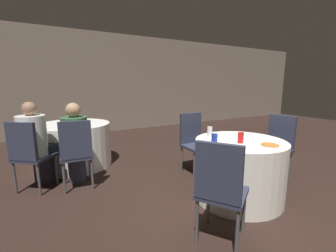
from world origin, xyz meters
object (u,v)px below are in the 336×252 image
bottle_far (71,116)px  chair_far_southwest (28,151)px  chair_near_southwest (220,185)px  chair_far_south (76,149)px  table_far (75,145)px  pizza_plate_near (270,145)px  soda_can_silver (210,131)px  chair_near_north (194,138)px  chair_near_east (278,142)px  person_green_jacket (76,144)px  person_white_shirt (37,145)px  soda_can_blue (214,139)px  soda_can_red (241,138)px  table_near (239,169)px

bottle_far → chair_far_southwest: bearing=-122.3°
chair_near_southwest → chair_far_south: 1.94m
table_far → bottle_far: bearing=91.9°
chair_far_south → bottle_far: (0.09, 1.20, 0.27)m
pizza_plate_near → soda_can_silver: 0.74m
chair_near_north → bottle_far: 2.18m
chair_near_east → person_green_jacket: (-2.62, 1.21, 0.02)m
chair_near_southwest → chair_near_north: same height
person_white_shirt → soda_can_blue: (1.73, -1.52, 0.19)m
chair_near_north → soda_can_silver: bearing=73.8°
person_green_jacket → bottle_far: 1.07m
person_white_shirt → bottle_far: (0.52, 0.86, 0.23)m
person_white_shirt → pizza_plate_near: 2.90m
chair_near_east → chair_near_southwest: 1.86m
chair_near_southwest → bottle_far: bearing=161.9°
chair_far_south → table_far: bearing=90.0°
chair_near_southwest → bottle_far: size_ratio=4.66×
chair_near_east → chair_near_north: 1.24m
chair_near_north → bottle_far: chair_near_north is taller
table_far → bottle_far: (-0.01, 0.19, 0.46)m
chair_near_southwest → soda_can_red: bearing=88.8°
table_near → chair_far_south: size_ratio=1.14×
chair_near_east → soda_can_red: size_ratio=7.71×
person_green_jacket → chair_near_north: bearing=-8.3°
table_near → table_far: 2.72m
person_green_jacket → bottle_far: size_ratio=5.72×
chair_near_north → chair_far_south: bearing=-7.8°
table_far → pizza_plate_near: bearing=-56.2°
chair_near_southwest → soda_can_blue: bearing=110.2°
chair_near_southwest → bottle_far: (-0.82, 2.92, 0.27)m
chair_near_southwest → soda_can_silver: size_ratio=7.71×
chair_near_north → soda_can_red: 1.06m
chair_near_north → soda_can_blue: chair_near_north is taller
soda_can_blue → bottle_far: 2.67m
table_far → soda_can_red: (1.51, -2.28, 0.42)m
table_near → pizza_plate_near: size_ratio=4.93×
table_far → soda_can_silver: 2.37m
soda_can_blue → table_far: bearing=118.8°
chair_near_east → table_near: bearing=90.0°
chair_near_east → chair_far_south: same height
soda_can_blue → soda_can_silver: bearing=57.2°
table_near → chair_near_east: bearing=8.8°
chair_near_east → bottle_far: chair_near_east is taller
soda_can_silver → chair_far_southwest: bearing=153.4°
chair_far_southwest → bottle_far: (0.63, 0.99, 0.27)m
soda_can_blue → chair_far_southwest: bearing=142.8°
chair_far_south → pizza_plate_near: size_ratio=4.34×
chair_near_southwest → pizza_plate_near: size_ratio=4.34×
table_near → soda_can_blue: (-0.40, 0.01, 0.42)m
soda_can_silver → bottle_far: (-1.44, 2.02, 0.04)m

